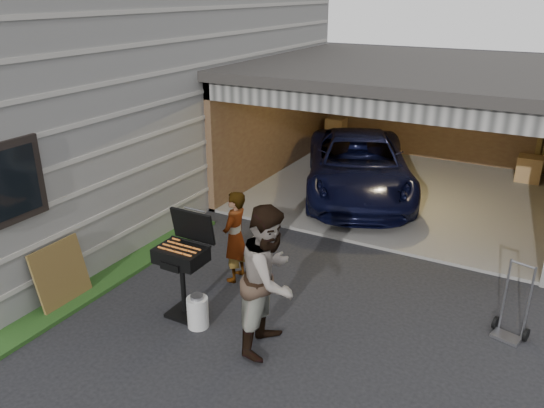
{
  "coord_description": "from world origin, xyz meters",
  "views": [
    {
      "loc": [
        3.59,
        -4.85,
        4.32
      ],
      "look_at": [
        -0.16,
        2.0,
        1.15
      ],
      "focal_mm": 35.0,
      "sensor_mm": 36.0,
      "label": 1
    }
  ],
  "objects_px": {
    "propane_tank": "(198,312)",
    "plywood_panel": "(61,275)",
    "minivan": "(358,168)",
    "man": "(270,279)",
    "hand_truck": "(511,323)",
    "bbq_grill": "(183,257)",
    "woman": "(235,237)"
  },
  "relations": [
    {
      "from": "propane_tank",
      "to": "plywood_panel",
      "type": "distance_m",
      "value": 2.15
    },
    {
      "from": "minivan",
      "to": "man",
      "type": "height_order",
      "value": "man"
    },
    {
      "from": "plywood_panel",
      "to": "hand_truck",
      "type": "bearing_deg",
      "value": 21.27
    },
    {
      "from": "bbq_grill",
      "to": "hand_truck",
      "type": "xyz_separation_m",
      "value": [
        4.13,
        1.63,
        -0.69
      ]
    },
    {
      "from": "plywood_panel",
      "to": "minivan",
      "type": "bearing_deg",
      "value": 70.16
    },
    {
      "from": "woman",
      "to": "hand_truck",
      "type": "xyz_separation_m",
      "value": [
        4.03,
        0.46,
        -0.53
      ]
    },
    {
      "from": "minivan",
      "to": "propane_tank",
      "type": "relative_size",
      "value": 10.68
    },
    {
      "from": "man",
      "to": "bbq_grill",
      "type": "relative_size",
      "value": 1.31
    },
    {
      "from": "hand_truck",
      "to": "propane_tank",
      "type": "bearing_deg",
      "value": -139.13
    },
    {
      "from": "minivan",
      "to": "propane_tank",
      "type": "bearing_deg",
      "value": -114.88
    },
    {
      "from": "man",
      "to": "plywood_panel",
      "type": "bearing_deg",
      "value": 95.36
    },
    {
      "from": "minivan",
      "to": "propane_tank",
      "type": "distance_m",
      "value": 5.79
    },
    {
      "from": "woman",
      "to": "bbq_grill",
      "type": "height_order",
      "value": "bbq_grill"
    },
    {
      "from": "propane_tank",
      "to": "plywood_panel",
      "type": "relative_size",
      "value": 0.46
    },
    {
      "from": "man",
      "to": "bbq_grill",
      "type": "distance_m",
      "value": 1.4
    },
    {
      "from": "man",
      "to": "hand_truck",
      "type": "bearing_deg",
      "value": -63.45
    },
    {
      "from": "man",
      "to": "hand_truck",
      "type": "distance_m",
      "value": 3.3
    },
    {
      "from": "woman",
      "to": "plywood_panel",
      "type": "height_order",
      "value": "woman"
    },
    {
      "from": "minivan",
      "to": "man",
      "type": "xyz_separation_m",
      "value": [
        0.89,
        -5.65,
        0.32
      ]
    },
    {
      "from": "minivan",
      "to": "man",
      "type": "distance_m",
      "value": 5.73
    },
    {
      "from": "hand_truck",
      "to": "man",
      "type": "bearing_deg",
      "value": -132.94
    },
    {
      "from": "woman",
      "to": "propane_tank",
      "type": "bearing_deg",
      "value": 6.01
    },
    {
      "from": "bbq_grill",
      "to": "hand_truck",
      "type": "distance_m",
      "value": 4.49
    },
    {
      "from": "plywood_panel",
      "to": "hand_truck",
      "type": "distance_m",
      "value": 6.3
    },
    {
      "from": "bbq_grill",
      "to": "plywood_panel",
      "type": "height_order",
      "value": "bbq_grill"
    },
    {
      "from": "man",
      "to": "propane_tank",
      "type": "xyz_separation_m",
      "value": [
        -1.06,
        -0.12,
        -0.76
      ]
    },
    {
      "from": "minivan",
      "to": "woman",
      "type": "bearing_deg",
      "value": -118.52
    },
    {
      "from": "woman",
      "to": "plywood_panel",
      "type": "relative_size",
      "value": 1.56
    },
    {
      "from": "woman",
      "to": "man",
      "type": "xyz_separation_m",
      "value": [
        1.3,
        -1.23,
        0.24
      ]
    },
    {
      "from": "propane_tank",
      "to": "bbq_grill",
      "type": "bearing_deg",
      "value": 151.97
    },
    {
      "from": "man",
      "to": "bbq_grill",
      "type": "bearing_deg",
      "value": 82.28
    },
    {
      "from": "plywood_panel",
      "to": "hand_truck",
      "type": "height_order",
      "value": "hand_truck"
    }
  ]
}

